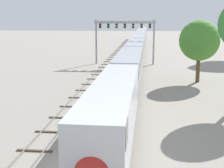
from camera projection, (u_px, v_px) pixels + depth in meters
name	position (u px, v px, depth m)	size (l,w,h in m)	color
ground_plane	(77.00, 166.00, 21.77)	(400.00, 400.00, 0.00)	gray
track_main	(138.00, 56.00, 80.02)	(2.60, 200.00, 0.16)	slate
track_near	(104.00, 69.00, 61.10)	(2.60, 160.00, 0.16)	slate
passenger_train	(138.00, 44.00, 83.55)	(3.04, 140.87, 4.80)	silver
signal_gantry	(125.00, 31.00, 66.72)	(12.10, 0.49, 8.88)	#999BA0
trackside_tree_mid	(199.00, 41.00, 48.23)	(5.80, 5.80, 8.94)	brown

